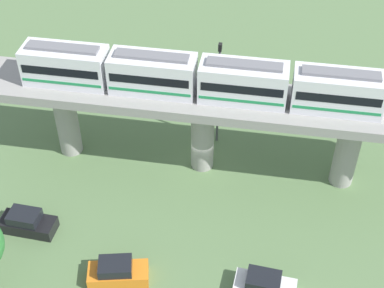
# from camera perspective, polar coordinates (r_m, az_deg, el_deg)

# --- Properties ---
(ground_plane) EXTENTS (120.00, 120.00, 0.00)m
(ground_plane) POSITION_cam_1_polar(r_m,az_deg,el_deg) (48.74, 1.02, -2.07)
(ground_plane) COLOR #5B7A4C
(viaduct) EXTENTS (5.20, 35.80, 7.40)m
(viaduct) POSITION_cam_1_polar(r_m,az_deg,el_deg) (44.96, 1.11, 3.31)
(viaduct) COLOR #999691
(viaduct) RESTS_ON ground
(train) EXTENTS (2.64, 27.45, 3.24)m
(train) POSITION_cam_1_polar(r_m,az_deg,el_deg) (43.16, 0.55, 6.66)
(train) COLOR white
(train) RESTS_ON viaduct
(parked_car_orange) EXTENTS (2.68, 4.49, 1.76)m
(parked_car_orange) POSITION_cam_1_polar(r_m,az_deg,el_deg) (40.75, -7.50, -12.66)
(parked_car_orange) COLOR orange
(parked_car_orange) RESTS_ON ground
(parked_car_white) EXTENTS (2.10, 4.32, 1.76)m
(parked_car_white) POSITION_cam_1_polar(r_m,az_deg,el_deg) (40.08, 7.29, -13.95)
(parked_car_white) COLOR white
(parked_car_white) RESTS_ON ground
(parked_car_black) EXTENTS (1.99, 4.28, 1.76)m
(parked_car_black) POSITION_cam_1_polar(r_m,az_deg,el_deg) (44.99, -16.23, -7.59)
(parked_car_black) COLOR black
(parked_car_black) RESTS_ON ground
(tree_mid_lot) EXTENTS (2.42, 2.42, 4.94)m
(tree_mid_lot) POSITION_cam_1_polar(r_m,az_deg,el_deg) (53.28, 12.13, 6.27)
(tree_mid_lot) COLOR brown
(tree_mid_lot) RESTS_ON ground
(signal_post) EXTENTS (0.44, 0.28, 10.00)m
(signal_post) POSITION_cam_1_polar(r_m,az_deg,el_deg) (47.75, 2.68, 5.42)
(signal_post) COLOR #4C4C51
(signal_post) RESTS_ON ground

